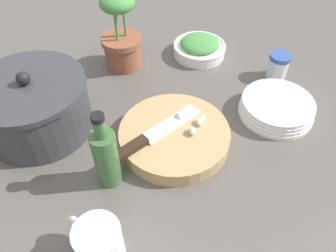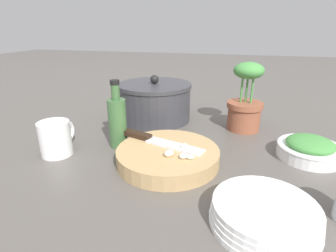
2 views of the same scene
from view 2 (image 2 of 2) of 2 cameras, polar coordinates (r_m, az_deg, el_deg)
ground_plane at (r=0.66m, az=1.90°, el=-6.42°), size 5.00×5.00×0.00m
cutting_board at (r=0.62m, az=-0.04°, el=-6.48°), size 0.24×0.24×0.04m
chef_knife at (r=0.64m, az=-2.70°, el=-3.11°), size 0.23×0.09×0.01m
garlic_cloves at (r=0.57m, az=2.64°, el=-5.88°), size 0.07×0.07×0.02m
herb_bowl at (r=0.72m, az=28.41°, el=-4.32°), size 0.15×0.15×0.05m
coffee_mug at (r=0.70m, az=-23.17°, el=-2.42°), size 0.08×0.11×0.09m
plate_stack at (r=0.47m, az=20.20°, el=-17.59°), size 0.17×0.17×0.04m
oil_bottle at (r=0.69m, az=-10.95°, el=1.13°), size 0.05×0.05×0.18m
stock_pot at (r=0.88m, az=-2.87°, el=5.30°), size 0.24×0.24×0.15m
potted_herb at (r=0.82m, az=16.48°, el=4.93°), size 0.11×0.11×0.21m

